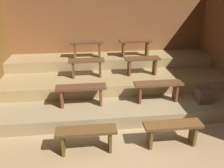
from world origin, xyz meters
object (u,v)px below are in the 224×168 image
Objects in this scene: bench_middle_right at (142,62)px; bench_upper_right at (135,44)px; bench_middle_left at (86,64)px; bench_upper_left at (87,46)px; wooden_crate_lower at (204,95)px; bench_floor_left at (86,135)px; bench_floor_right at (172,129)px; bench_lower_left at (81,91)px; bench_lower_right at (158,87)px.

bench_upper_right is (-0.04, 0.74, 0.29)m from bench_middle_right.
bench_upper_left reaches higher than bench_middle_left.
bench_middle_right is 2.76× the size of wooden_crate_lower.
bench_middle_left reaches higher than bench_floor_left.
bench_floor_right is 3.26× the size of wooden_crate_lower.
bench_middle_right is at bearing 91.58° from bench_floor_right.
bench_upper_left is at bearing 116.34° from bench_floor_right.
bench_lower_left reaches higher than bench_floor_left.
bench_lower_right is 1.20× the size of bench_upper_right.
bench_upper_left is at bearing 131.61° from bench_lower_right.
bench_lower_right is at bearing -81.89° from bench_middle_right.
wooden_crate_lower reaches higher than bench_floor_left.
wooden_crate_lower is (1.18, -1.14, -0.47)m from bench_middle_right.
bench_middle_left is at bearing -152.07° from bench_upper_right.
bench_middle_left is at bearing 147.81° from bench_lower_right.
bench_floor_left is 3.26× the size of wooden_crate_lower.
bench_upper_left is 2.79× the size of wooden_crate_lower.
bench_lower_left is 1.21× the size of bench_middle_right.
bench_middle_right reaches higher than bench_floor_left.
bench_upper_right is at bearing 0.00° from bench_upper_left.
bench_lower_right is at bearing -48.39° from bench_upper_left.
bench_lower_right is 1.88m from bench_middle_left.
bench_middle_right reaches higher than bench_lower_right.
wooden_crate_lower is at bearing -36.11° from bench_upper_left.
bench_floor_right is 3.07m from bench_upper_right.
bench_upper_left is 1.36m from bench_upper_right.
bench_upper_left is at bearing 180.00° from bench_upper_right.
bench_middle_left reaches higher than bench_floor_right.
bench_upper_left reaches higher than bench_middle_right.
bench_lower_right is 3.34× the size of wooden_crate_lower.
bench_lower_left is at bearing 176.95° from wooden_crate_lower.
bench_lower_left is 1.83m from bench_upper_left.
bench_lower_right is 1.07m from wooden_crate_lower.
bench_floor_right is at bearing 0.00° from bench_floor_left.
bench_middle_right is (-0.06, 2.21, 0.56)m from bench_floor_right.
bench_upper_right reaches higher than bench_middle_left.
wooden_crate_lower is (2.58, -1.88, -0.75)m from bench_upper_left.
bench_lower_right reaches higher than wooden_crate_lower.
bench_upper_left reaches higher than bench_lower_right.
bench_upper_left is 3.28m from wooden_crate_lower.
bench_floor_left is 1.18× the size of bench_middle_right.
wooden_crate_lower is (2.68, 1.07, 0.10)m from bench_floor_left.
bench_middle_right is (1.58, 0.99, 0.27)m from bench_lower_left.
bench_floor_left is at bearing -116.34° from bench_upper_right.
bench_middle_right is (1.43, 0.00, 0.00)m from bench_middle_left.
bench_lower_left is 1.72m from bench_lower_right.
bench_floor_left is 1.17× the size of bench_upper_right.
bench_floor_left is at bearing -124.13° from bench_middle_right.
bench_middle_right is 0.99× the size of bench_upper_left.
bench_floor_left is 0.98× the size of bench_lower_left.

